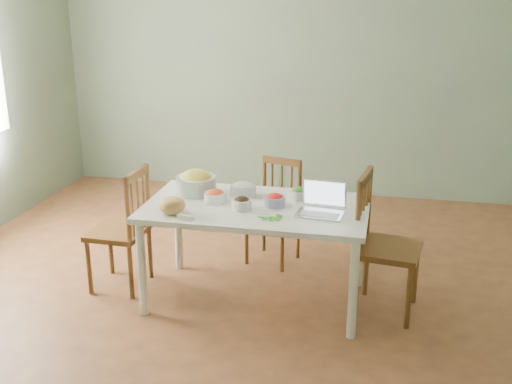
% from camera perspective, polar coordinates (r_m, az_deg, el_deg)
% --- Properties ---
extents(floor, '(5.00, 5.00, 0.00)m').
position_cam_1_polar(floor, '(4.83, -2.25, -8.91)').
color(floor, brown).
rests_on(floor, ground).
extents(wall_back, '(5.00, 0.00, 2.70)m').
position_cam_1_polar(wall_back, '(6.79, 2.96, 11.11)').
color(wall_back, gray).
rests_on(wall_back, ground).
extents(wall_front, '(5.00, 0.00, 2.70)m').
position_cam_1_polar(wall_front, '(2.16, -19.56, -6.48)').
color(wall_front, gray).
rests_on(wall_front, ground).
extents(dining_table, '(1.57, 0.88, 0.74)m').
position_cam_1_polar(dining_table, '(4.53, 0.00, -5.62)').
color(dining_table, white).
rests_on(dining_table, floor).
extents(chair_far, '(0.46, 0.45, 0.86)m').
position_cam_1_polar(chair_far, '(5.13, 1.55, -1.93)').
color(chair_far, brown).
rests_on(chair_far, floor).
extents(chair_left, '(0.41, 0.43, 0.94)m').
position_cam_1_polar(chair_left, '(4.81, -12.52, -3.31)').
color(chair_left, brown).
rests_on(chair_left, floor).
extents(chair_right, '(0.48, 0.50, 1.00)m').
position_cam_1_polar(chair_right, '(4.42, 12.05, -4.82)').
color(chair_right, brown).
rests_on(chair_right, floor).
extents(bread_boule, '(0.23, 0.23, 0.12)m').
position_cam_1_polar(bread_boule, '(4.26, -7.68, -1.22)').
color(bread_boule, tan).
rests_on(bread_boule, dining_table).
extents(butter_stick, '(0.12, 0.05, 0.03)m').
position_cam_1_polar(butter_stick, '(4.15, -6.47, -2.33)').
color(butter_stick, white).
rests_on(butter_stick, dining_table).
extents(bowl_squash, '(0.34, 0.34, 0.17)m').
position_cam_1_polar(bowl_squash, '(4.65, -5.51, 0.92)').
color(bowl_squash, yellow).
rests_on(bowl_squash, dining_table).
extents(bowl_carrot, '(0.18, 0.18, 0.09)m').
position_cam_1_polar(bowl_carrot, '(4.47, -3.77, -0.35)').
color(bowl_carrot, orange).
rests_on(bowl_carrot, dining_table).
extents(bowl_onion, '(0.23, 0.23, 0.10)m').
position_cam_1_polar(bowl_onion, '(4.59, -1.19, 0.29)').
color(bowl_onion, silver).
rests_on(bowl_onion, dining_table).
extents(bowl_mushroom, '(0.15, 0.15, 0.09)m').
position_cam_1_polar(bowl_mushroom, '(4.31, -1.33, -1.04)').
color(bowl_mushroom, black).
rests_on(bowl_mushroom, dining_table).
extents(bowl_redpep, '(0.15, 0.15, 0.09)m').
position_cam_1_polar(bowl_redpep, '(4.37, 1.72, -0.73)').
color(bowl_redpep, red).
rests_on(bowl_redpep, dining_table).
extents(bowl_broccoli, '(0.15, 0.15, 0.08)m').
position_cam_1_polar(bowl_broccoli, '(4.54, 4.02, -0.08)').
color(bowl_broccoli, '#296015').
rests_on(bowl_broccoli, dining_table).
extents(flatbread, '(0.22, 0.22, 0.02)m').
position_cam_1_polar(flatbread, '(4.66, 4.32, -0.01)').
color(flatbread, beige).
rests_on(flatbread, dining_table).
extents(basil_bunch, '(0.19, 0.19, 0.02)m').
position_cam_1_polar(basil_bunch, '(4.16, 1.28, -2.24)').
color(basil_bunch, '#2C8019').
rests_on(basil_bunch, dining_table).
extents(laptop, '(0.33, 0.28, 0.22)m').
position_cam_1_polar(laptop, '(4.20, 5.92, -0.72)').
color(laptop, silver).
rests_on(laptop, dining_table).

